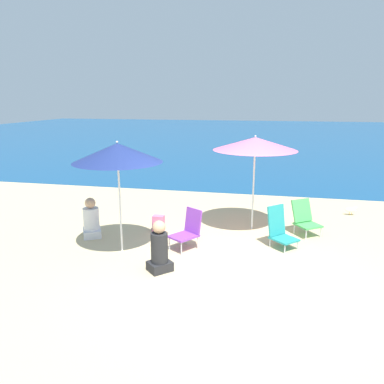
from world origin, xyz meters
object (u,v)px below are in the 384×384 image
Objects in this scene: beach_umbrella_pink at (255,144)px; beach_chair_teal at (280,229)px; beach_umbrella_navy at (118,153)px; beach_chair_purple at (188,229)px; beach_chair_green at (305,218)px; person_seated_far at (159,250)px; person_seated_near at (91,221)px; seagull at (351,210)px; backpack_pink at (158,223)px.

beach_chair_teal is (0.58, -0.90, -1.53)m from beach_umbrella_pink.
beach_umbrella_navy is 1.96m from beach_chair_purple.
beach_chair_green is 3.43m from person_seated_far.
beach_chair_purple is 0.91× the size of person_seated_near.
beach_umbrella_pink is 1.89m from beach_chair_green.
beach_umbrella_pink is (2.35, 1.77, 0.02)m from beach_umbrella_navy.
beach_umbrella_pink is 2.58× the size of beach_chair_teal.
person_seated_far is (-1.97, -1.53, 0.02)m from beach_chair_teal.
seagull is at bearing 35.15° from beach_umbrella_navy.
beach_chair_purple is 0.95× the size of beach_chair_teal.
beach_chair_purple is (-1.15, -1.36, -1.51)m from beach_umbrella_pink.
beach_chair_teal is at bearing 82.78° from person_seated_far.
beach_chair_green is at bearing 88.17° from person_seated_far.
person_seated_far is 5.47m from seagull.
beach_umbrella_pink is 1.87m from beach_chair_teal.
beach_chair_purple is 1.79m from beach_chair_teal.
person_seated_far is 1.98m from backpack_pink.
beach_chair_teal is 2.50m from person_seated_far.
beach_umbrella_navy reaches higher than backpack_pink.
beach_chair_green is at bearing 8.69° from backpack_pink.
person_seated_near reaches higher than beach_chair_teal.
seagull is at bearing 33.19° from beach_umbrella_pink.
backpack_pink is (-0.60, 1.88, -0.21)m from person_seated_far.
beach_umbrella_navy reaches higher than beach_chair_purple.
beach_umbrella_navy is 1.01× the size of beach_umbrella_pink.
beach_umbrella_navy reaches higher than beach_chair_teal.
beach_chair_purple reaches higher than beach_chair_green.
beach_chair_green is 2.06m from seagull.
seagull is (3.75, 3.98, -0.24)m from person_seated_far.
backpack_pink is at bearing 73.78° from beach_umbrella_navy.
person_seated_near reaches higher than beach_chair_purple.
backpack_pink is (-0.85, 0.80, -0.21)m from beach_chair_purple.
backpack_pink is at bearing 152.69° from person_seated_far.
beach_chair_teal is at bearing -7.62° from backpack_pink.
beach_chair_green reaches higher than backpack_pink.
backpack_pink is at bearing -154.22° from seagull.
backpack_pink is 1.29× the size of seagull.
beach_umbrella_navy reaches higher than beach_umbrella_pink.
beach_chair_purple reaches higher than backpack_pink.
beach_chair_purple is at bearing 122.15° from person_seated_far.
beach_umbrella_pink is 7.71× the size of seagull.
backpack_pink reaches higher than seagull.
beach_umbrella_navy is at bearing -61.74° from person_seated_near.
beach_chair_green is at bearing 12.26° from beach_chair_teal.
person_seated_far is at bearing -35.07° from beach_umbrella_navy.
person_seated_far is (1.86, -1.25, 0.03)m from person_seated_near.
beach_umbrella_pink is 2.47× the size of person_seated_near.
beach_umbrella_navy is at bearing -144.85° from seagull.
beach_chair_purple is at bearing 18.97° from beach_umbrella_navy.
beach_umbrella_pink is 6.00× the size of backpack_pink.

